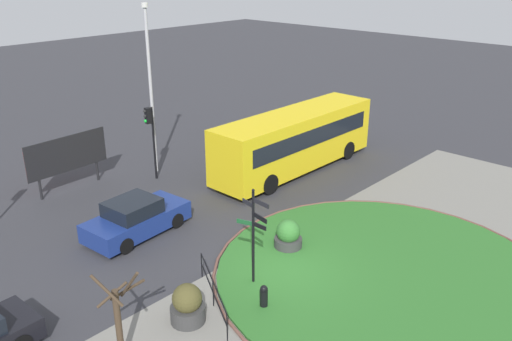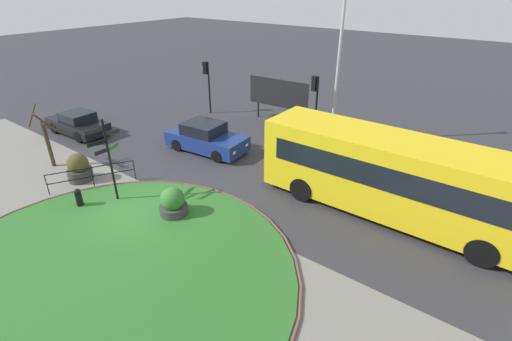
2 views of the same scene
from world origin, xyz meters
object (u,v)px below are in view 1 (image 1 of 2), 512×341
Objects in this scene: signpost_directional at (254,229)px; car_far_lane at (136,218)px; bus_yellow at (295,140)px; billboard_left at (67,154)px; street_tree_bare at (119,316)px; traffic_light_near at (150,127)px; lamppost_tall at (151,86)px; bollard_foreground at (264,297)px; planter_near_signpost at (288,236)px; planter_kerbside at (187,305)px.

car_far_lane is (-0.59, 5.96, -1.43)m from signpost_directional.
bus_yellow is 9.93m from car_far_lane.
signpost_directional reaches higher than billboard_left.
street_tree_bare is (-5.08, -11.94, -0.31)m from billboard_left.
traffic_light_near is 1.23× the size of street_tree_bare.
bollard_foreground is at bearing -112.26° from lamppost_tall.
signpost_directional is at bearing -92.34° from billboard_left.
traffic_light_near is at bearing 69.72° from bollard_foreground.
traffic_light_near is at bearing 41.41° from car_far_lane.
traffic_light_near reaches higher than car_far_lane.
street_tree_bare is at bearing -175.56° from planter_near_signpost.
street_tree_bare is (-8.60, -10.06, -1.25)m from traffic_light_near.
signpost_directional reaches higher than bollard_foreground.
bollard_foreground is at bearing -123.66° from signpost_directional.
planter_kerbside is at bearing -155.02° from bus_yellow.
car_far_lane is (-9.89, 0.15, -0.96)m from bus_yellow.
signpost_directional is 10.97m from bus_yellow.
lamppost_tall is 5.22m from billboard_left.
lamppost_tall is at bearing -124.55° from traffic_light_near.
billboard_left reaches higher than planter_near_signpost.
bus_yellow is (9.30, 5.80, -0.46)m from signpost_directional.
car_far_lane is (0.18, 7.10, 0.27)m from bollard_foreground.
bus_yellow is at bearing -36.41° from billboard_left.
car_far_lane is 7.92m from lamppost_tall.
bollard_foreground is 0.20× the size of billboard_left.
car_far_lane is 1.19× the size of traffic_light_near.
lamppost_tall is 6.52× the size of planter_kerbside.
billboard_left is at bearing 146.32° from bus_yellow.
car_far_lane is 6.15m from traffic_light_near.
lamppost_tall reaches higher than signpost_directional.
billboard_left is at bearing -18.56° from traffic_light_near.
car_far_lane is at bearing 178.97° from bus_yellow.
car_far_lane reaches higher than bollard_foreground.
lamppost_tall is at bearing 67.74° from bollard_foreground.
car_far_lane is at bearing 88.57° from bollard_foreground.
planter_kerbside reaches higher than bollard_foreground.
bus_yellow is 13.47m from planter_kerbside.
bus_yellow is 2.31× the size of car_far_lane.
bollard_foreground is 0.23× the size of traffic_light_near.
lamppost_tall is at bearing 69.06° from signpost_directional.
traffic_light_near is at bearing 143.35° from bus_yellow.
bus_yellow is at bearing 21.47° from street_tree_bare.
traffic_light_near reaches higher than street_tree_bare.
bollard_foreground is 2.44m from planter_kerbside.
street_tree_bare is at bearing 164.24° from bollard_foreground.
car_far_lane is 6.20m from billboard_left.
bollard_foreground is at bearing -30.89° from planter_kerbside.
billboard_left is 3.21× the size of planter_kerbside.
signpost_directional is 2.97× the size of planter_near_signpost.
lamppost_tall is at bearing -16.91° from billboard_left.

